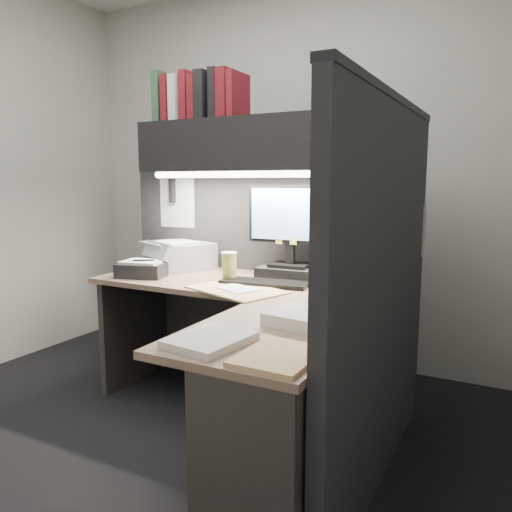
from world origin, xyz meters
name	(u,v)px	position (x,y,z in m)	size (l,w,h in m)	color
floor	(171,443)	(0.00, 0.00, 0.00)	(3.50, 3.50, 0.00)	black
wall_back	(294,173)	(0.00, 1.50, 1.35)	(3.50, 0.04, 2.70)	#BAB8B1
partition_back	(262,259)	(0.03, 0.93, 0.80)	(1.90, 0.06, 1.60)	black
partition_right	(382,301)	(0.98, 0.18, 0.80)	(0.06, 1.50, 1.60)	black
desk	(245,373)	(0.43, 0.00, 0.44)	(1.70, 1.53, 0.73)	#816452
overhead_shelf	(262,145)	(0.12, 0.75, 1.50)	(1.55, 0.34, 0.30)	black
task_light_tube	(251,174)	(0.12, 0.61, 1.33)	(0.04, 0.04, 1.32)	white
monitor	(290,242)	(0.31, 0.75, 0.95)	(0.50, 0.24, 0.54)	black
keyboard	(265,283)	(0.26, 0.53, 0.74)	(0.48, 0.16, 0.02)	black
mousepad	(357,293)	(0.77, 0.56, 0.73)	(0.23, 0.21, 0.00)	navy
mouse	(356,289)	(0.75, 0.57, 0.75)	(0.06, 0.09, 0.03)	black
telephone	(335,275)	(0.58, 0.75, 0.78)	(0.24, 0.25, 0.10)	tan
coffee_cup	(229,268)	(0.03, 0.53, 0.81)	(0.08, 0.08, 0.16)	#AFA746
printer	(177,255)	(-0.50, 0.76, 0.81)	(0.42, 0.36, 0.17)	gray
notebook_stack	(143,269)	(-0.50, 0.42, 0.77)	(0.27, 0.23, 0.08)	black
open_folder	(236,290)	(0.19, 0.34, 0.73)	(0.49, 0.32, 0.01)	tan
paper_stack_a	(304,319)	(0.74, -0.08, 0.76)	(0.27, 0.23, 0.05)	white
paper_stack_b	(210,340)	(0.54, -0.45, 0.74)	(0.23, 0.28, 0.03)	white
manila_stack	(279,356)	(0.81, -0.47, 0.74)	(0.23, 0.30, 0.02)	tan
binder_row	(201,98)	(-0.30, 0.75, 1.79)	(0.58, 0.26, 0.31)	#2A5539
pinned_papers	(296,227)	(0.42, 0.56, 1.05)	(1.76, 1.31, 0.51)	white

